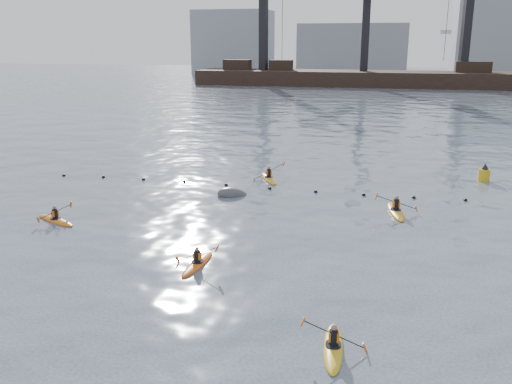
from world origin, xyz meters
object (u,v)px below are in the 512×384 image
kayaker_3 (396,211)px  kayaker_1 (333,347)px  kayaker_2 (56,220)px  kayaker_0 (197,263)px  nav_buoy (484,175)px  mooring_buoy (233,195)px  kayaker_5 (269,178)px

kayaker_3 → kayaker_1: bearing=-107.8°
kayaker_2 → kayaker_0: bearing=-86.9°
kayaker_3 → nav_buoy: nav_buoy is taller
kayaker_0 → mooring_buoy: 10.95m
kayaker_1 → nav_buoy: (8.01, 23.59, 0.33)m
mooring_buoy → nav_buoy: (15.80, 7.48, 0.42)m
kayaker_1 → kayaker_3: 14.94m
kayaker_3 → kayaker_5: kayaker_5 is taller
kayaker_5 → mooring_buoy: bearing=-133.0°
kayaker_0 → kayaker_2: bearing=162.8°
kayaker_1 → kayaker_5: size_ratio=0.93×
kayaker_0 → kayaker_2: size_ratio=0.97×
mooring_buoy → nav_buoy: bearing=25.3°
kayaker_1 → kayaker_3: bearing=77.0°
kayaker_0 → kayaker_3: kayaker_3 is taller
kayaker_2 → kayaker_5: (9.15, 11.50, 0.01)m
mooring_buoy → kayaker_2: bearing=-137.9°
kayaker_0 → nav_buoy: 23.25m
kayaker_5 → mooring_buoy: (-1.36, -4.47, -0.10)m
kayaker_5 → kayaker_2: bearing=-154.6°
kayaker_2 → kayaker_3: kayaker_3 is taller
kayaker_3 → kayaker_0: bearing=-141.1°
kayaker_0 → kayaker_1: 8.20m
kayaker_2 → kayaker_3: (17.63, 5.73, 0.01)m
kayaker_3 → nav_buoy: size_ratio=2.57×
kayaker_5 → nav_buoy: 14.76m
kayaker_1 → kayaker_0: bearing=135.1°
kayaker_2 → nav_buoy: size_ratio=2.19×
kayaker_5 → kayaker_1: bearing=-98.7°
kayaker_2 → nav_buoy: nav_buoy is taller
kayaker_0 → kayaker_5: bearing=95.7°
kayaker_2 → kayaker_5: size_ratio=0.93×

